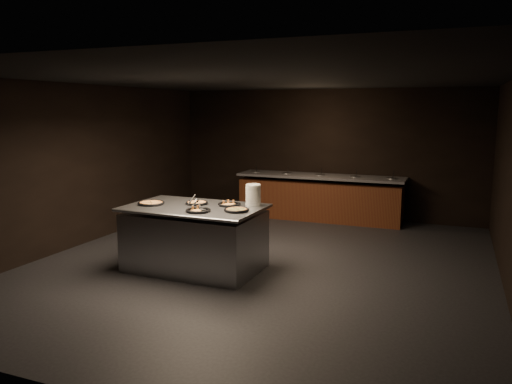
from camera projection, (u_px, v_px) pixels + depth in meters
room at (262, 174)px, 7.72m from camera, size 7.02×8.02×2.92m
salad_bar at (319, 200)px, 11.14m from camera, size 3.70×0.83×1.18m
serving_counter at (195, 239)px, 7.66m from camera, size 2.09×1.35×0.99m
plate_stack at (253, 195)px, 7.63m from camera, size 0.23×0.23×0.32m
pan_veggie_whole at (151, 203)px, 7.72m from camera, size 0.41×0.41×0.04m
pan_cheese_whole at (197, 203)px, 7.75m from camera, size 0.35×0.35×0.04m
pan_cheese_slices_a at (229, 204)px, 7.63m from camera, size 0.35×0.35×0.04m
pan_cheese_slices_b at (198, 210)px, 7.17m from camera, size 0.36×0.36×0.04m
pan_veggie_slices at (237, 210)px, 7.21m from camera, size 0.37×0.37×0.04m
server_left at (193, 201)px, 7.57m from camera, size 0.10×0.35×0.17m
server_right at (197, 205)px, 7.30m from camera, size 0.29×0.16×0.15m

